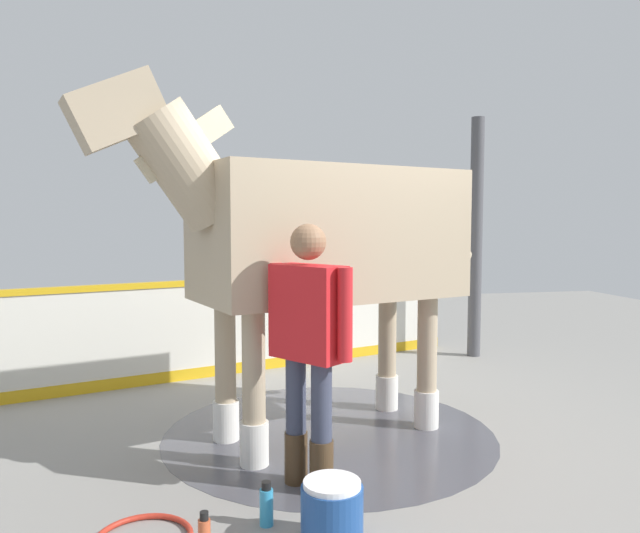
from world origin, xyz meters
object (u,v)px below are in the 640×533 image
(handler, at_px, (308,338))
(wash_bucket, at_px, (332,513))
(bottle_shampoo, at_px, (266,505))
(horse, at_px, (317,237))

(handler, height_order, wash_bucket, handler)
(handler, bearing_deg, wash_bucket, -127.31)
(bottle_shampoo, bearing_deg, horse, -112.92)
(wash_bucket, relative_size, bottle_shampoo, 1.35)
(wash_bucket, distance_m, bottle_shampoo, 0.41)
(horse, bearing_deg, handler, 57.15)
(wash_bucket, height_order, bottle_shampoo, wash_bucket)
(handler, xyz_separation_m, bottle_shampoo, (0.31, 0.42, -0.85))
(wash_bucket, bearing_deg, handler, -89.98)
(handler, height_order, bottle_shampoo, handler)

